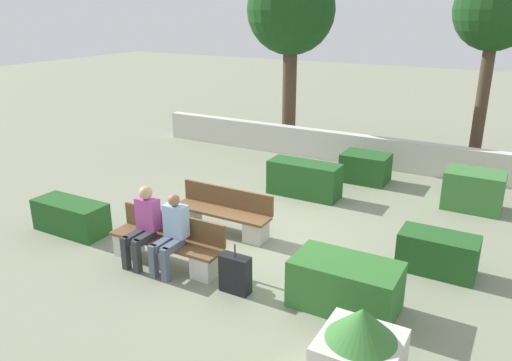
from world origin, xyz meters
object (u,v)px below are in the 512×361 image
at_px(planter_corner_right, 360,350).
at_px(tree_leftmost, 291,12).
at_px(tree_center_left, 495,13).
at_px(bench_left_side, 222,216).
at_px(person_seated_man, 171,231).
at_px(person_seated_woman, 143,222).
at_px(suitcase, 235,274).
at_px(bench_front, 167,245).

bearing_deg(planter_corner_right, tree_leftmost, 119.96).
bearing_deg(tree_center_left, tree_leftmost, -171.57).
xyz_separation_m(bench_left_side, planter_corner_right, (3.61, -2.75, 0.16)).
height_order(person_seated_man, tree_center_left, tree_center_left).
relative_size(person_seated_woman, planter_corner_right, 1.30).
bearing_deg(tree_center_left, suitcase, -104.13).
bearing_deg(tree_leftmost, planter_corner_right, -60.04).
xyz_separation_m(person_seated_man, tree_center_left, (3.53, 9.04, 3.25)).
bearing_deg(suitcase, tree_leftmost, 110.54).
xyz_separation_m(bench_left_side, tree_leftmost, (-1.76, 6.58, 3.62)).
bearing_deg(planter_corner_right, person_seated_man, 162.75).
height_order(planter_corner_right, tree_leftmost, tree_leftmost).
relative_size(person_seated_woman, tree_center_left, 0.26).
bearing_deg(bench_left_side, planter_corner_right, -37.21).
distance_m(bench_left_side, suitcase, 2.19).
height_order(person_seated_woman, tree_leftmost, tree_leftmost).
bearing_deg(planter_corner_right, person_seated_woman, 165.03).
bearing_deg(suitcase, bench_front, 172.09).
bearing_deg(person_seated_man, bench_left_side, 93.77).
bearing_deg(person_seated_woman, bench_left_side, 73.93).
relative_size(person_seated_woman, tree_leftmost, 0.25).
bearing_deg(bench_front, suitcase, -7.91).
distance_m(suitcase, tree_leftmost, 9.58).
bearing_deg(planter_corner_right, bench_front, 161.75).
bearing_deg(person_seated_man, bench_front, 148.46).
height_order(person_seated_woman, planter_corner_right, person_seated_woman).
relative_size(person_seated_man, tree_center_left, 0.26).
bearing_deg(person_seated_man, tree_leftmost, 102.80).
relative_size(suitcase, tree_center_left, 0.16).
bearing_deg(suitcase, planter_corner_right, -24.40).
bearing_deg(bench_front, tree_center_left, 67.07).
distance_m(bench_left_side, tree_center_left, 8.99).
bearing_deg(person_seated_woman, suitcase, -2.04).
xyz_separation_m(planter_corner_right, tree_leftmost, (-5.38, 9.33, 3.47)).
relative_size(person_seated_man, suitcase, 1.63).
bearing_deg(tree_center_left, person_seated_man, -111.31).
distance_m(tree_leftmost, tree_center_left, 5.46).
bearing_deg(tree_center_left, planter_corner_right, -90.13).
distance_m(person_seated_woman, planter_corner_right, 4.24).
relative_size(person_seated_man, planter_corner_right, 1.27).
bearing_deg(bench_left_side, suitcase, -51.90).
bearing_deg(tree_leftmost, person_seated_man, -77.20).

